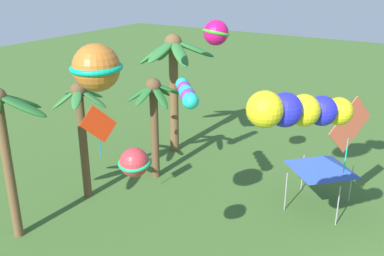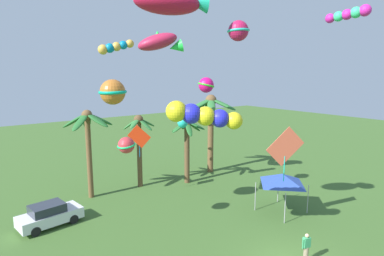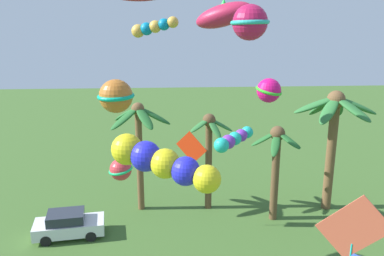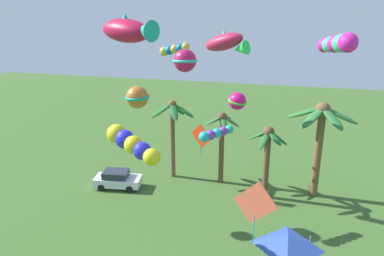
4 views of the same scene
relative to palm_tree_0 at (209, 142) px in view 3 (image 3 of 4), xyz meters
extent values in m
cylinder|color=brown|center=(-0.01, 0.00, -1.53)|extent=(0.43, 0.43, 5.96)
ellipsoid|color=#2D7033|center=(0.72, -0.09, 1.16)|extent=(1.61, 0.66, 0.98)
ellipsoid|color=#2D7033|center=(0.24, 0.73, 1.24)|extent=(0.96, 1.68, 0.82)
ellipsoid|color=#2D7033|center=(-0.51, 0.45, 1.07)|extent=(1.41, 1.33, 1.14)
ellipsoid|color=#2D7033|center=(-0.62, -0.48, 1.25)|extent=(1.57, 1.37, 0.80)
ellipsoid|color=#2D7033|center=(0.27, -0.63, 1.09)|extent=(1.04, 1.55, 1.11)
sphere|color=brown|center=(-0.01, 0.00, 1.45)|extent=(0.82, 0.82, 0.82)
cylinder|color=brown|center=(7.74, -0.46, -0.88)|extent=(0.59, 0.59, 7.27)
ellipsoid|color=#2D7033|center=(9.00, -0.58, 2.38)|extent=(2.73, 1.02, 1.35)
ellipsoid|color=#2D7033|center=(8.25, 0.51, 2.07)|extent=(1.81, 2.47, 1.93)
ellipsoid|color=#2D7033|center=(7.33, 0.59, 2.10)|extent=(1.60, 2.55, 1.87)
ellipsoid|color=#2D7033|center=(6.44, -0.48, 2.43)|extent=(2.71, 0.82, 1.26)
ellipsoid|color=#2D7033|center=(6.96, -1.43, 2.31)|extent=(2.23, 2.54, 1.48)
ellipsoid|color=#2D7033|center=(8.33, -1.59, 2.40)|extent=(1.93, 2.73, 1.32)
sphere|color=brown|center=(7.74, -0.46, 2.75)|extent=(1.12, 1.12, 1.12)
cylinder|color=brown|center=(-4.39, 0.11, -1.16)|extent=(0.42, 0.42, 6.71)
ellipsoid|color=#236028|center=(-3.40, 0.02, 1.77)|extent=(2.16, 0.81, 1.30)
ellipsoid|color=#236028|center=(-4.14, 0.94, 1.59)|extent=(1.17, 2.02, 1.63)
ellipsoid|color=#236028|center=(-5.16, 0.71, 1.74)|extent=(2.03, 1.79, 1.35)
ellipsoid|color=#236028|center=(-5.15, -0.54, 1.78)|extent=(2.02, 1.86, 1.29)
ellipsoid|color=#236028|center=(-3.94, -0.82, 1.84)|extent=(1.52, 2.23, 1.16)
sphere|color=brown|center=(-4.39, 0.11, 2.19)|extent=(0.80, 0.80, 0.80)
cylinder|color=brown|center=(3.88, -1.72, -1.74)|extent=(0.47, 0.47, 5.55)
ellipsoid|color=#236028|center=(4.60, -1.76, 0.64)|extent=(1.59, 0.57, 1.20)
ellipsoid|color=#236028|center=(4.15, -1.02, 0.68)|extent=(1.04, 1.68, 1.12)
ellipsoid|color=#236028|center=(3.46, -1.12, 0.65)|extent=(1.30, 1.58, 1.18)
ellipsoid|color=#236028|center=(3.11, -1.70, 0.71)|extent=(1.66, 0.54, 1.06)
ellipsoid|color=#236028|center=(3.62, -2.36, 0.59)|extent=(1.02, 1.58, 1.28)
ellipsoid|color=#236028|center=(4.36, -2.38, 0.82)|extent=(1.41, 1.68, 0.86)
sphere|color=brown|center=(3.88, -1.72, 1.03)|extent=(0.89, 0.89, 0.89)
cube|color=silver|center=(-8.29, -3.13, -3.91)|extent=(4.10, 2.22, 0.70)
cube|color=#282D38|center=(-8.43, -3.15, -3.28)|extent=(2.21, 1.76, 0.56)
cylinder|color=black|center=(-7.19, -2.19, -4.21)|extent=(0.62, 0.26, 0.60)
cylinder|color=black|center=(-6.98, -3.74, -4.21)|extent=(0.62, 0.26, 0.60)
cylinder|color=black|center=(-9.59, -2.52, -4.21)|extent=(0.62, 0.26, 0.60)
cylinder|color=black|center=(-9.38, -4.07, -4.21)|extent=(0.62, 0.26, 0.60)
sphere|color=#1DBAA7|center=(-0.09, -6.64, 2.00)|extent=(0.71, 0.71, 0.71)
sphere|color=purple|center=(0.27, -6.30, 2.05)|extent=(0.68, 0.68, 0.68)
sphere|color=#1DBAA7|center=(0.63, -5.96, 2.10)|extent=(0.66, 0.66, 0.66)
sphere|color=purple|center=(0.99, -5.62, 2.15)|extent=(0.63, 0.63, 0.63)
sphere|color=#1DBAA7|center=(1.36, -5.28, 2.20)|extent=(0.60, 0.60, 0.60)
cube|color=#E45E44|center=(3.76, -12.35, 0.84)|extent=(2.29, 1.20, 2.55)
sphere|color=yellow|center=(-3.91, -11.49, 3.53)|extent=(1.06, 1.06, 1.06)
sphere|color=#2325DC|center=(-3.27, -11.85, 3.40)|extent=(1.02, 1.02, 1.02)
sphere|color=yellow|center=(-2.64, -12.21, 3.27)|extent=(0.98, 0.98, 0.98)
sphere|color=#2325DC|center=(-2.00, -12.57, 3.14)|extent=(0.93, 0.93, 0.93)
sphere|color=yellow|center=(-1.36, -12.93, 3.01)|extent=(0.89, 0.89, 0.89)
sphere|color=#CA3239|center=(-4.68, -7.32, 1.17)|extent=(0.99, 0.99, 0.99)
torus|color=#19C269|center=(-4.68, -7.32, 1.17)|extent=(1.36, 1.36, 0.32)
sphere|color=#DA106E|center=(1.99, -6.64, 4.55)|extent=(1.10, 1.10, 1.10)
torus|color=green|center=(1.99, -6.64, 4.55)|extent=(1.62, 1.62, 0.40)
sphere|color=#B41748|center=(0.03, -11.70, 7.64)|extent=(1.10, 1.10, 1.10)
torus|color=#2AB7AB|center=(0.03, -11.70, 7.64)|extent=(1.63, 1.63, 0.19)
cube|color=red|center=(-1.25, -2.43, 0.51)|extent=(1.73, 0.68, 1.81)
cylinder|color=#107DC8|center=(-1.25, -2.43, -0.53)|extent=(0.04, 0.04, 1.19)
sphere|color=gold|center=(-4.01, -2.75, 6.98)|extent=(0.69, 0.69, 0.69)
sphere|color=#0979AA|center=(-3.57, -2.88, 7.09)|extent=(0.66, 0.66, 0.66)
sphere|color=gold|center=(-3.12, -3.02, 7.20)|extent=(0.63, 0.63, 0.63)
sphere|color=#0979AA|center=(-2.67, -3.15, 7.32)|extent=(0.60, 0.60, 0.60)
sphere|color=gold|center=(-2.23, -3.28, 7.43)|extent=(0.58, 0.58, 0.58)
ellipsoid|color=#BC1F43|center=(0.40, -2.69, 7.75)|extent=(3.65, 2.89, 1.93)
cone|color=#22DE46|center=(1.65, -3.32, 7.37)|extent=(1.54, 1.44, 1.22)
cone|color=#22DE46|center=(0.40, -2.69, 8.26)|extent=(0.84, 0.84, 0.64)
sphere|color=#B96824|center=(-4.88, -6.13, 4.26)|extent=(1.53, 1.53, 1.53)
torus|color=#0BAC86|center=(-4.88, -6.13, 4.26)|extent=(2.02, 2.02, 0.23)
camera|label=1|loc=(-14.83, -15.89, 7.33)|focal=40.90mm
camera|label=2|loc=(-12.79, -24.52, 5.39)|focal=30.09mm
camera|label=3|loc=(-2.49, -24.63, 7.98)|focal=38.59mm
camera|label=4|loc=(4.67, -28.50, 10.02)|focal=33.94mm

